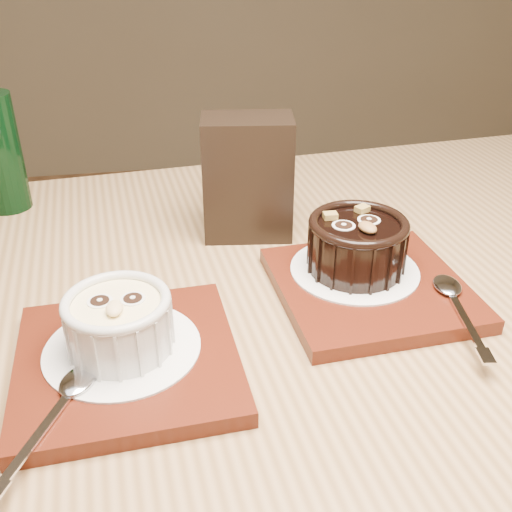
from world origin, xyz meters
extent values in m
cube|color=brown|center=(-0.05, 0.20, 0.73)|extent=(1.27, 0.91, 0.04)
cylinder|color=brown|center=(0.46, 0.60, 0.35)|extent=(0.06, 0.06, 0.71)
cube|color=#541B0E|center=(-0.18, 0.14, 0.76)|extent=(0.19, 0.19, 0.01)
cylinder|color=white|center=(-0.18, 0.15, 0.77)|extent=(0.13, 0.13, 0.00)
cylinder|color=silver|center=(-0.18, 0.15, 0.79)|extent=(0.08, 0.08, 0.04)
cylinder|color=#F8E397|center=(-0.18, 0.15, 0.81)|extent=(0.07, 0.07, 0.00)
torus|color=silver|center=(-0.18, 0.15, 0.81)|extent=(0.09, 0.09, 0.01)
cylinder|color=black|center=(-0.19, 0.16, 0.81)|extent=(0.02, 0.02, 0.00)
cylinder|color=black|center=(-0.17, 0.15, 0.81)|extent=(0.02, 0.02, 0.00)
ellipsoid|color=#EAC589|center=(-0.18, 0.14, 0.82)|extent=(0.01, 0.02, 0.01)
cube|color=#541B0E|center=(0.06, 0.22, 0.76)|extent=(0.19, 0.19, 0.01)
cylinder|color=white|center=(0.05, 0.24, 0.77)|extent=(0.13, 0.13, 0.00)
cylinder|color=black|center=(0.05, 0.24, 0.79)|extent=(0.09, 0.09, 0.05)
cylinder|color=black|center=(0.05, 0.24, 0.81)|extent=(0.08, 0.08, 0.00)
torus|color=black|center=(0.05, 0.24, 0.82)|extent=(0.10, 0.10, 0.01)
cylinder|color=black|center=(0.03, 0.24, 0.82)|extent=(0.02, 0.02, 0.00)
cylinder|color=black|center=(0.06, 0.25, 0.82)|extent=(0.02, 0.02, 0.00)
ellipsoid|color=brown|center=(0.05, 0.23, 0.82)|extent=(0.02, 0.03, 0.01)
cube|color=olive|center=(0.02, 0.26, 0.82)|extent=(0.01, 0.01, 0.01)
cube|color=olive|center=(0.06, 0.27, 0.82)|extent=(0.02, 0.02, 0.01)
cube|color=black|center=(-0.04, 0.37, 0.82)|extent=(0.11, 0.07, 0.14)
camera|label=1|loc=(-0.14, -0.25, 1.08)|focal=42.00mm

